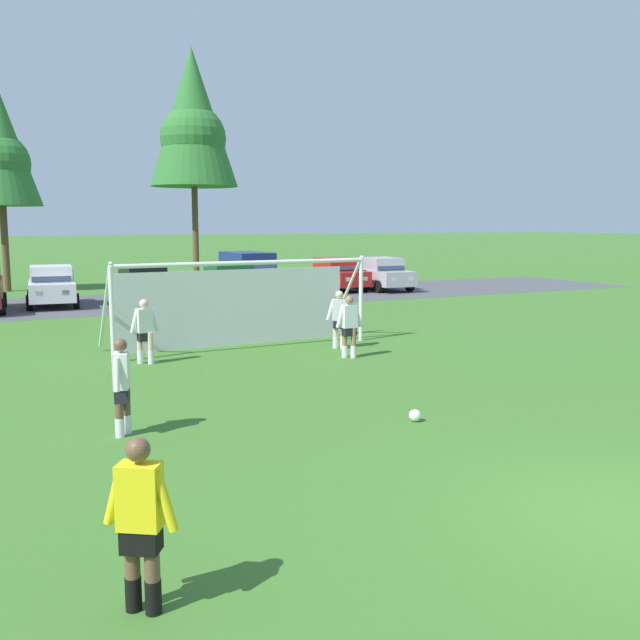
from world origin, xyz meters
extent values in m
plane|color=#3D7028|center=(0.00, 15.00, 0.00)|extent=(400.00, 400.00, 0.00)
cube|color=#4C4C51|center=(0.00, 26.18, 0.00)|extent=(52.00, 8.40, 0.01)
sphere|color=white|center=(-0.08, 4.70, 0.11)|extent=(0.22, 0.22, 0.22)
sphere|color=black|center=(-0.08, 4.70, 0.12)|extent=(0.08, 0.08, 0.08)
sphere|color=red|center=(-0.02, 4.70, 0.11)|extent=(0.07, 0.07, 0.07)
cylinder|color=white|center=(3.32, 12.77, 1.22)|extent=(0.12, 0.12, 2.44)
cylinder|color=white|center=(-4.00, 12.54, 1.22)|extent=(0.12, 0.12, 2.44)
cylinder|color=white|center=(-0.34, 12.65, 2.44)|extent=(7.32, 0.35, 0.12)
cylinder|color=white|center=(3.29, 13.67, 1.34)|extent=(0.14, 1.95, 2.46)
cylinder|color=white|center=(-4.03, 13.44, 1.34)|extent=(0.14, 1.95, 2.46)
cube|color=silver|center=(-0.37, 13.65, 1.10)|extent=(6.95, 0.26, 2.20)
cylinder|color=brown|center=(-5.83, 0.67, 0.40)|extent=(0.14, 0.14, 0.80)
cylinder|color=brown|center=(-5.68, 0.53, 0.40)|extent=(0.14, 0.14, 0.80)
cylinder|color=black|center=(-5.83, 0.67, 0.16)|extent=(0.15, 0.15, 0.32)
cylinder|color=black|center=(-5.68, 0.53, 0.16)|extent=(0.15, 0.15, 0.32)
cube|color=black|center=(-5.76, 0.60, 0.72)|extent=(0.40, 0.37, 0.28)
cube|color=yellow|center=(-5.76, 0.60, 1.10)|extent=(0.45, 0.41, 0.60)
sphere|color=brown|center=(-5.76, 0.60, 1.53)|extent=(0.22, 0.22, 0.22)
cylinder|color=yellow|center=(-5.95, 0.77, 1.08)|extent=(0.24, 0.20, 0.55)
cylinder|color=yellow|center=(-5.57, 0.43, 1.08)|extent=(0.24, 0.20, 0.55)
cylinder|color=brown|center=(-4.85, 6.24, 0.40)|extent=(0.14, 0.14, 0.80)
cylinder|color=brown|center=(-4.99, 6.07, 0.40)|extent=(0.14, 0.14, 0.80)
cylinder|color=white|center=(-4.85, 6.24, 0.16)|extent=(0.15, 0.15, 0.32)
cylinder|color=white|center=(-4.99, 6.07, 0.16)|extent=(0.15, 0.15, 0.32)
cube|color=black|center=(-4.92, 6.15, 0.72)|extent=(0.31, 0.39, 0.28)
cube|color=silver|center=(-4.92, 6.15, 1.10)|extent=(0.34, 0.43, 0.60)
sphere|color=brown|center=(-4.92, 6.15, 1.53)|extent=(0.22, 0.22, 0.22)
cylinder|color=silver|center=(-4.81, 6.38, 1.08)|extent=(0.15, 0.25, 0.55)
cylinder|color=silver|center=(-5.03, 5.93, 1.08)|extent=(0.15, 0.25, 0.55)
cylinder|color=beige|center=(-3.18, 11.97, 0.40)|extent=(0.14, 0.14, 0.80)
cylinder|color=beige|center=(-3.41, 12.14, 0.40)|extent=(0.14, 0.14, 0.80)
cylinder|color=white|center=(-3.18, 11.97, 0.16)|extent=(0.15, 0.15, 0.32)
cylinder|color=white|center=(-3.41, 12.14, 0.16)|extent=(0.15, 0.15, 0.32)
cube|color=black|center=(-3.29, 12.06, 0.72)|extent=(0.37, 0.28, 0.28)
cube|color=silver|center=(-3.29, 12.06, 1.10)|extent=(0.42, 0.30, 0.60)
sphere|color=beige|center=(-3.29, 12.06, 1.53)|extent=(0.22, 0.22, 0.22)
cylinder|color=silver|center=(-3.04, 12.06, 1.08)|extent=(0.24, 0.13, 0.55)
cylinder|color=silver|center=(-3.55, 12.05, 1.08)|extent=(0.24, 0.13, 0.55)
cylinder|color=#936B4C|center=(1.80, 10.45, 0.40)|extent=(0.14, 0.14, 0.80)
cylinder|color=#936B4C|center=(1.60, 10.57, 0.40)|extent=(0.14, 0.14, 0.80)
cylinder|color=white|center=(1.80, 10.45, 0.16)|extent=(0.15, 0.15, 0.32)
cylinder|color=white|center=(1.60, 10.57, 0.16)|extent=(0.15, 0.15, 0.32)
cube|color=black|center=(1.70, 10.51, 0.72)|extent=(0.34, 0.22, 0.28)
cube|color=white|center=(1.70, 10.51, 1.10)|extent=(0.38, 0.24, 0.60)
sphere|color=#936B4C|center=(1.70, 10.51, 1.53)|extent=(0.22, 0.22, 0.22)
cylinder|color=white|center=(1.95, 10.47, 1.08)|extent=(0.23, 0.09, 0.55)
cylinder|color=white|center=(1.45, 10.55, 1.08)|extent=(0.23, 0.09, 0.55)
cylinder|color=beige|center=(2.19, 11.77, 0.40)|extent=(0.14, 0.14, 0.80)
cylinder|color=beige|center=(2.03, 11.94, 0.40)|extent=(0.14, 0.14, 0.80)
cylinder|color=white|center=(2.19, 11.77, 0.16)|extent=(0.15, 0.15, 0.32)
cylinder|color=white|center=(2.03, 11.94, 0.16)|extent=(0.15, 0.15, 0.32)
cube|color=black|center=(2.11, 11.86, 0.72)|extent=(0.39, 0.32, 0.28)
cube|color=white|center=(2.11, 11.86, 1.10)|extent=(0.44, 0.36, 0.60)
sphere|color=beige|center=(2.11, 11.86, 1.53)|extent=(0.22, 0.22, 0.22)
cylinder|color=white|center=(2.33, 11.73, 1.08)|extent=(0.25, 0.16, 0.55)
cylinder|color=white|center=(1.89, 11.98, 1.08)|extent=(0.25, 0.16, 0.55)
cylinder|color=black|center=(-6.24, 23.94, 0.32)|extent=(0.27, 0.65, 0.64)
cylinder|color=black|center=(-6.11, 26.79, 0.32)|extent=(0.27, 0.65, 0.64)
cube|color=silver|center=(-4.22, 26.27, 0.70)|extent=(2.11, 4.32, 0.76)
cube|color=silver|center=(-4.21, 26.42, 1.40)|extent=(1.81, 2.22, 0.64)
cube|color=#28384C|center=(-4.28, 25.46, 1.38)|extent=(1.55, 0.43, 0.55)
cube|color=#28384C|center=(-3.37, 26.36, 1.40)|extent=(0.18, 1.78, 0.45)
cube|color=white|center=(-3.88, 24.18, 0.75)|extent=(0.29, 0.10, 0.20)
cube|color=white|center=(-4.87, 24.26, 0.75)|extent=(0.29, 0.10, 0.20)
cube|color=#B21414|center=(-3.57, 28.29, 0.75)|extent=(0.29, 0.10, 0.20)
cube|color=#B21414|center=(-4.55, 28.37, 0.75)|extent=(0.29, 0.10, 0.20)
cylinder|color=black|center=(-3.42, 24.91, 0.32)|extent=(0.29, 0.66, 0.64)
cylinder|color=black|center=(-5.21, 25.04, 0.32)|extent=(0.29, 0.66, 0.64)
cylinder|color=black|center=(-3.22, 27.50, 0.32)|extent=(0.29, 0.66, 0.64)
cylinder|color=black|center=(-5.02, 27.64, 0.32)|extent=(0.29, 0.66, 0.64)
cube|color=black|center=(-0.47, 25.61, 0.70)|extent=(2.00, 4.28, 0.76)
cube|color=black|center=(-0.47, 25.76, 1.40)|extent=(1.76, 2.18, 0.64)
cube|color=#28384C|center=(-0.43, 24.79, 1.38)|extent=(1.54, 0.39, 0.55)
cube|color=#28384C|center=(0.36, 25.80, 1.40)|extent=(0.13, 1.78, 0.45)
cube|color=white|center=(0.13, 23.58, 0.75)|extent=(0.28, 0.09, 0.20)
cube|color=white|center=(-0.86, 23.53, 0.75)|extent=(0.28, 0.09, 0.20)
cube|color=#B21414|center=(-0.07, 27.69, 0.75)|extent=(0.28, 0.09, 0.20)
cube|color=#B21414|center=(-1.06, 27.65, 0.75)|extent=(0.28, 0.09, 0.20)
cylinder|color=black|center=(0.50, 24.36, 0.32)|extent=(0.27, 0.65, 0.64)
cylinder|color=black|center=(-1.30, 24.27, 0.32)|extent=(0.27, 0.65, 0.64)
cylinder|color=black|center=(0.37, 26.96, 0.32)|extent=(0.27, 0.65, 0.64)
cylinder|color=black|center=(-1.43, 26.87, 0.32)|extent=(0.27, 0.65, 0.64)
cube|color=#194C2D|center=(3.31, 25.18, 0.70)|extent=(1.82, 4.21, 0.76)
cube|color=#194C2D|center=(3.31, 25.33, 1.40)|extent=(1.67, 2.11, 0.64)
cube|color=#28384C|center=(3.30, 24.36, 1.38)|extent=(1.53, 0.32, 0.55)
cube|color=#28384C|center=(4.15, 25.32, 1.40)|extent=(0.05, 1.79, 0.45)
cube|color=white|center=(3.79, 23.11, 0.75)|extent=(0.28, 0.08, 0.20)
cube|color=white|center=(2.80, 23.12, 0.75)|extent=(0.28, 0.08, 0.20)
cube|color=#B21414|center=(3.82, 27.23, 0.75)|extent=(0.28, 0.08, 0.20)
cube|color=#B21414|center=(2.83, 27.24, 0.75)|extent=(0.28, 0.08, 0.20)
cylinder|color=black|center=(4.20, 23.87, 0.32)|extent=(0.24, 0.64, 0.64)
cylinder|color=black|center=(2.40, 23.88, 0.32)|extent=(0.24, 0.64, 0.64)
cylinder|color=black|center=(4.22, 26.47, 0.32)|extent=(0.24, 0.64, 0.64)
cylinder|color=black|center=(2.42, 26.48, 0.32)|extent=(0.24, 0.64, 0.64)
cube|color=navy|center=(4.56, 25.89, 0.82)|extent=(2.10, 4.68, 1.00)
cube|color=navy|center=(4.55, 26.09, 1.74)|extent=(1.88, 3.07, 0.84)
cube|color=#28384C|center=(4.62, 24.68, 1.72)|extent=(1.63, 0.45, 0.71)
cube|color=#28384C|center=(5.44, 26.13, 1.74)|extent=(0.15, 2.55, 0.59)
cube|color=white|center=(5.18, 23.66, 0.87)|extent=(0.28, 0.09, 0.20)
cube|color=white|center=(4.14, 23.61, 0.87)|extent=(0.28, 0.09, 0.20)
cube|color=#B21414|center=(4.98, 28.18, 0.87)|extent=(0.28, 0.09, 0.20)
cube|color=#B21414|center=(3.94, 28.13, 0.87)|extent=(0.28, 0.09, 0.20)
cylinder|color=black|center=(5.57, 24.51, 0.32)|extent=(0.27, 0.65, 0.64)
cylinder|color=black|center=(3.68, 24.43, 0.32)|extent=(0.27, 0.65, 0.64)
cylinder|color=black|center=(5.45, 27.36, 0.32)|extent=(0.27, 0.65, 0.64)
cylinder|color=black|center=(3.55, 27.28, 0.32)|extent=(0.27, 0.65, 0.64)
cube|color=red|center=(9.98, 27.25, 0.70)|extent=(1.87, 4.23, 0.76)
cube|color=red|center=(9.98, 27.40, 1.40)|extent=(1.69, 2.13, 0.64)
cube|color=#28384C|center=(10.00, 26.43, 1.38)|extent=(1.54, 0.34, 0.55)
cube|color=#28384C|center=(10.82, 27.41, 1.40)|extent=(0.07, 1.79, 0.45)
cube|color=white|center=(10.51, 25.20, 0.75)|extent=(0.28, 0.08, 0.20)
cube|color=white|center=(9.52, 25.18, 0.75)|extent=(0.28, 0.08, 0.20)
cube|color=#B21414|center=(10.45, 29.31, 0.75)|extent=(0.28, 0.08, 0.20)
cube|color=#B21414|center=(9.46, 29.30, 0.75)|extent=(0.28, 0.08, 0.20)
cylinder|color=black|center=(10.91, 25.96, 0.32)|extent=(0.25, 0.64, 0.64)
cylinder|color=black|center=(9.11, 25.93, 0.32)|extent=(0.25, 0.64, 0.64)
cylinder|color=black|center=(10.86, 28.56, 0.32)|extent=(0.25, 0.64, 0.64)
cylinder|color=black|center=(9.06, 28.53, 0.32)|extent=(0.25, 0.64, 0.64)
cube|color=#B2B2BC|center=(12.26, 26.34, 0.70)|extent=(2.04, 4.30, 0.76)
cube|color=#B2B2BC|center=(12.27, 26.49, 1.40)|extent=(1.78, 2.19, 0.64)
cube|color=#28384C|center=(12.21, 25.52, 1.38)|extent=(1.55, 0.40, 0.55)
cube|color=#28384C|center=(13.10, 26.44, 1.40)|extent=(0.15, 1.78, 0.45)
cube|color=white|center=(12.63, 24.25, 0.75)|extent=(0.28, 0.10, 0.20)
cube|color=white|center=(11.64, 24.31, 0.75)|extent=(0.28, 0.10, 0.20)
cube|color=#B21414|center=(12.88, 28.36, 0.75)|extent=(0.28, 0.10, 0.20)
cube|color=#B21414|center=(11.89, 28.42, 0.75)|extent=(0.28, 0.10, 0.20)
cylinder|color=black|center=(13.08, 24.98, 0.32)|extent=(0.28, 0.65, 0.64)
cylinder|color=black|center=(11.29, 25.09, 0.32)|extent=(0.28, 0.65, 0.64)
cylinder|color=black|center=(13.24, 27.58, 0.32)|extent=(0.28, 0.65, 0.64)
cylinder|color=black|center=(11.44, 27.69, 0.32)|extent=(0.28, 0.65, 0.64)
cylinder|color=brown|center=(-5.69, 34.34, 2.21)|extent=(0.36, 0.36, 4.41)
sphere|color=#2D702D|center=(-5.69, 34.34, 6.58)|extent=(2.98, 2.98, 2.98)
cylinder|color=brown|center=(4.75, 35.49, 2.84)|extent=(0.36, 0.36, 5.68)
cone|color=#2D702D|center=(4.75, 35.49, 9.65)|extent=(5.11, 5.11, 7.95)
sphere|color=#2D702D|center=(4.75, 35.49, 8.46)|extent=(3.83, 3.83, 3.83)
camera|label=1|loc=(-6.91, -5.45, 3.51)|focal=39.22mm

